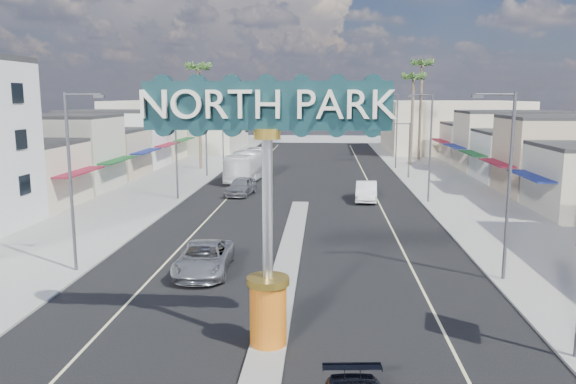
# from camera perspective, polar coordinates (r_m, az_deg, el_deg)

# --- Properties ---
(ground) EXTENTS (160.00, 160.00, 0.00)m
(ground) POSITION_cam_1_polar(r_m,az_deg,el_deg) (47.48, 1.35, -0.96)
(ground) COLOR gray
(ground) RESTS_ON ground
(road) EXTENTS (20.00, 120.00, 0.01)m
(road) POSITION_cam_1_polar(r_m,az_deg,el_deg) (47.48, 1.35, -0.96)
(road) COLOR black
(road) RESTS_ON ground
(median_island) EXTENTS (1.30, 30.00, 0.16)m
(median_island) POSITION_cam_1_polar(r_m,az_deg,el_deg) (31.90, 0.15, -6.17)
(median_island) COLOR gray
(median_island) RESTS_ON ground
(sidewalk_left) EXTENTS (8.00, 120.00, 0.12)m
(sidewalk_left) POSITION_cam_1_polar(r_m,az_deg,el_deg) (50.03, -14.89, -0.67)
(sidewalk_left) COLOR gray
(sidewalk_left) RESTS_ON ground
(sidewalk_right) EXTENTS (8.00, 120.00, 0.12)m
(sidewalk_right) POSITION_cam_1_polar(r_m,az_deg,el_deg) (48.95, 17.96, -1.05)
(sidewalk_right) COLOR gray
(sidewalk_right) RESTS_ON ground
(storefront_row_left) EXTENTS (12.00, 42.00, 6.00)m
(storefront_row_left) POSITION_cam_1_polar(r_m,az_deg,el_deg) (65.26, -19.74, 4.06)
(storefront_row_left) COLOR beige
(storefront_row_left) RESTS_ON ground
(storefront_row_right) EXTENTS (12.00, 42.00, 6.00)m
(storefront_row_right) POSITION_cam_1_polar(r_m,az_deg,el_deg) (63.84, 24.00, 3.68)
(storefront_row_right) COLOR #B7B29E
(storefront_row_right) RESTS_ON ground
(backdrop_far_left) EXTENTS (20.00, 20.00, 8.00)m
(backdrop_far_left) POSITION_cam_1_polar(r_m,az_deg,el_deg) (94.81, -10.97, 6.66)
(backdrop_far_left) COLOR #B7B29E
(backdrop_far_left) RESTS_ON ground
(backdrop_far_right) EXTENTS (20.00, 20.00, 8.00)m
(backdrop_far_right) POSITION_cam_1_polar(r_m,az_deg,el_deg) (93.92, 16.17, 6.43)
(backdrop_far_right) COLOR beige
(backdrop_far_right) RESTS_ON ground
(gateway_sign) EXTENTS (8.20, 1.50, 9.15)m
(gateway_sign) POSITION_cam_1_polar(r_m,az_deg,el_deg) (18.92, -2.12, 0.91)
(gateway_sign) COLOR orange
(gateway_sign) RESTS_ON median_island
(traffic_signal_left) EXTENTS (5.09, 0.45, 6.00)m
(traffic_signal_left) POSITION_cam_1_polar(r_m,az_deg,el_deg) (61.78, -6.67, 5.46)
(traffic_signal_left) COLOR #47474C
(traffic_signal_left) RESTS_ON ground
(traffic_signal_right) EXTENTS (5.09, 0.45, 6.00)m
(traffic_signal_right) POSITION_cam_1_polar(r_m,az_deg,el_deg) (61.22, 10.58, 5.33)
(traffic_signal_right) COLOR #47474C
(traffic_signal_right) RESTS_ON ground
(streetlight_l_near) EXTENTS (2.03, 0.22, 9.00)m
(streetlight_l_near) POSITION_cam_1_polar(r_m,az_deg,el_deg) (29.58, -20.99, 1.79)
(streetlight_l_near) COLOR #47474C
(streetlight_l_near) RESTS_ON ground
(streetlight_l_mid) EXTENTS (2.03, 0.22, 9.00)m
(streetlight_l_mid) POSITION_cam_1_polar(r_m,az_deg,el_deg) (48.37, -11.12, 5.11)
(streetlight_l_mid) COLOR #47474C
(streetlight_l_mid) RESTS_ON ground
(streetlight_l_far) EXTENTS (2.03, 0.22, 9.00)m
(streetlight_l_far) POSITION_cam_1_polar(r_m,az_deg,el_deg) (69.82, -6.51, 6.61)
(streetlight_l_far) COLOR #47474C
(streetlight_l_far) RESTS_ON ground
(streetlight_r_near) EXTENTS (2.03, 0.22, 9.00)m
(streetlight_r_near) POSITION_cam_1_polar(r_m,az_deg,el_deg) (28.20, 21.28, 1.41)
(streetlight_r_near) COLOR #47474C
(streetlight_r_near) RESTS_ON ground
(streetlight_r_mid) EXTENTS (2.03, 0.22, 9.00)m
(streetlight_r_mid) POSITION_cam_1_polar(r_m,az_deg,el_deg) (47.54, 14.09, 4.92)
(streetlight_r_mid) COLOR #47474C
(streetlight_r_mid) RESTS_ON ground
(streetlight_r_far) EXTENTS (2.03, 0.22, 9.00)m
(streetlight_r_far) POSITION_cam_1_polar(r_m,az_deg,el_deg) (69.24, 10.85, 6.47)
(streetlight_r_far) COLOR #47474C
(streetlight_r_far) RESTS_ON ground
(palm_left_far) EXTENTS (2.60, 2.60, 13.10)m
(palm_left_far) POSITION_cam_1_polar(r_m,az_deg,el_deg) (68.31, -9.09, 11.88)
(palm_left_far) COLOR brown
(palm_left_far) RESTS_ON ground
(palm_right_mid) EXTENTS (2.60, 2.60, 12.10)m
(palm_right_mid) POSITION_cam_1_polar(r_m,az_deg,el_deg) (73.48, 12.63, 10.91)
(palm_right_mid) COLOR brown
(palm_right_mid) RESTS_ON ground
(palm_right_far) EXTENTS (2.60, 2.60, 14.10)m
(palm_right_far) POSITION_cam_1_polar(r_m,az_deg,el_deg) (79.78, 13.46, 12.05)
(palm_right_far) COLOR brown
(palm_right_far) RESTS_ON ground
(suv_left) EXTENTS (2.74, 5.58, 1.53)m
(suv_left) POSITION_cam_1_polar(r_m,az_deg,el_deg) (28.70, -8.53, -6.68)
(suv_left) COLOR #9E9EA2
(suv_left) RESTS_ON ground
(car_parked_left) EXTENTS (2.58, 5.07, 1.65)m
(car_parked_left) POSITION_cam_1_polar(r_m,az_deg,el_deg) (50.43, -4.78, 0.59)
(car_parked_left) COLOR slate
(car_parked_left) RESTS_ON ground
(car_parked_right) EXTENTS (2.08, 5.09, 1.64)m
(car_parked_right) POSITION_cam_1_polar(r_m,az_deg,el_deg) (48.09, 7.95, 0.07)
(car_parked_right) COLOR white
(car_parked_right) RESTS_ON ground
(city_bus) EXTENTS (3.86, 11.52, 3.15)m
(city_bus) POSITION_cam_1_polar(r_m,az_deg,el_deg) (59.99, -3.93, 2.79)
(city_bus) COLOR white
(city_bus) RESTS_ON ground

